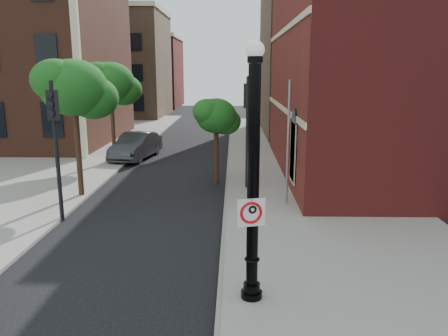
{
  "coord_description": "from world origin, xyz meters",
  "views": [
    {
      "loc": [
        2.4,
        -9.63,
        5.48
      ],
      "look_at": [
        2.13,
        2.0,
        2.87
      ],
      "focal_mm": 35.0,
      "sensor_mm": 36.0,
      "label": 1
    }
  ],
  "objects_px": {
    "lamppost": "(253,189)",
    "parked_car": "(136,146)",
    "no_parking_sign": "(251,212)",
    "traffic_signal_right": "(248,115)",
    "traffic_signal_left": "(55,128)"
  },
  "relations": [
    {
      "from": "traffic_signal_left",
      "to": "traffic_signal_right",
      "type": "height_order",
      "value": "traffic_signal_right"
    },
    {
      "from": "lamppost",
      "to": "traffic_signal_right",
      "type": "distance_m",
      "value": 10.18
    },
    {
      "from": "traffic_signal_right",
      "to": "lamppost",
      "type": "bearing_deg",
      "value": -76.1
    },
    {
      "from": "no_parking_sign",
      "to": "traffic_signal_right",
      "type": "distance_m",
      "value": 10.38
    },
    {
      "from": "lamppost",
      "to": "parked_car",
      "type": "height_order",
      "value": "lamppost"
    },
    {
      "from": "lamppost",
      "to": "parked_car",
      "type": "distance_m",
      "value": 18.66
    },
    {
      "from": "traffic_signal_left",
      "to": "parked_car",
      "type": "bearing_deg",
      "value": 91.15
    },
    {
      "from": "traffic_signal_left",
      "to": "traffic_signal_right",
      "type": "relative_size",
      "value": 0.98
    },
    {
      "from": "traffic_signal_right",
      "to": "parked_car",
      "type": "bearing_deg",
      "value": 148.26
    },
    {
      "from": "traffic_signal_right",
      "to": "traffic_signal_left",
      "type": "bearing_deg",
      "value": -132.44
    },
    {
      "from": "parked_car",
      "to": "traffic_signal_right",
      "type": "xyz_separation_m",
      "value": [
        6.79,
        -7.18,
        2.7
      ]
    },
    {
      "from": "lamppost",
      "to": "no_parking_sign",
      "type": "height_order",
      "value": "lamppost"
    },
    {
      "from": "no_parking_sign",
      "to": "traffic_signal_right",
      "type": "height_order",
      "value": "traffic_signal_right"
    },
    {
      "from": "lamppost",
      "to": "traffic_signal_left",
      "type": "xyz_separation_m",
      "value": [
        -6.83,
        5.66,
        0.64
      ]
    },
    {
      "from": "lamppost",
      "to": "no_parking_sign",
      "type": "xyz_separation_m",
      "value": [
        -0.04,
        -0.15,
        -0.5
      ]
    }
  ]
}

